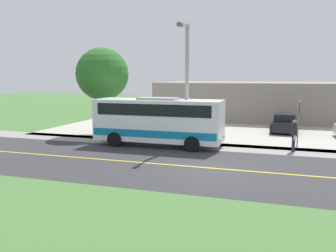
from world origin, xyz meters
The scene contains 12 objects.
ground_plane centered at (0.00, 0.00, 0.00)m, with size 120.00×120.00×0.00m, color #477238.
road_surface centered at (0.00, 0.00, 0.00)m, with size 8.00×100.00×0.01m, color #333335.
sidewalk centered at (-5.20, 0.00, 0.00)m, with size 2.40×100.00×0.01m, color gray.
parking_lot_surface centered at (-12.40, 3.00, 0.00)m, with size 14.00×36.00×0.01m, color #B2ADA3.
road_centre_line centered at (0.00, 0.00, 0.01)m, with size 0.16×100.00×0.00m, color gold.
shuttle_bus_front centered at (-4.49, -4.01, 1.64)m, with size 2.64×8.00×2.99m.
pedestrian_with_bags centered at (-5.18, 3.95, 0.99)m, with size 0.72×0.34×1.83m.
stop_sign centered at (-6.10, 4.19, 1.96)m, with size 0.76×0.07×2.88m.
street_light_pole centered at (-4.87, -2.35, 4.09)m, with size 1.97×0.24×7.38m.
parked_car_near centered at (-12.82, 3.48, 0.69)m, with size 4.47×2.15×1.45m.
tree_curbside centered at (-7.40, -9.39, 4.42)m, with size 3.84×3.84×6.36m.
commercial_building centered at (-21.40, 1.60, 1.83)m, with size 10.00×20.94×3.66m, color gray.
Camera 1 is at (16.16, 3.29, 4.31)m, focal length 38.15 mm.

